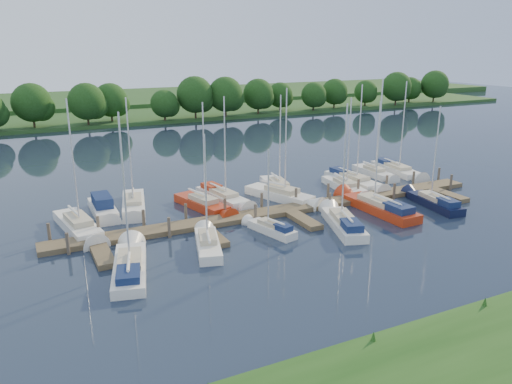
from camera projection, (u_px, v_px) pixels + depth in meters
name	position (u px, v px, depth m)	size (l,w,h in m)	color
ground	(340.00, 244.00, 36.37)	(260.00, 260.00, 0.00)	#192133
dock	(290.00, 212.00, 42.61)	(40.00, 6.00, 0.40)	#4C3E2B
mooring_pilings	(284.00, 204.00, 43.46)	(38.24, 2.84, 2.00)	#473D33
far_shore	(124.00, 114.00, 100.87)	(180.00, 30.00, 0.60)	#23481B
distant_hill	(103.00, 100.00, 122.28)	(220.00, 40.00, 1.40)	#315826
treeline	(156.00, 101.00, 89.74)	(147.00, 9.27, 8.31)	#38281C
sailboat_n_0	(79.00, 228.00, 38.76)	(3.05, 8.40, 10.74)	white
motorboat	(103.00, 209.00, 42.74)	(1.82, 6.25, 2.02)	white
sailboat_n_2	(134.00, 205.00, 44.24)	(3.30, 8.06, 10.10)	white
sailboat_n_3	(204.00, 206.00, 44.02)	(3.31, 7.63, 9.82)	#AF2C10
sailboat_n_4	(224.00, 198.00, 46.24)	(2.96, 7.94, 9.99)	white
sailboat_n_5	(282.00, 197.00, 46.61)	(4.45, 8.24, 10.78)	white
sailboat_n_6	(279.00, 188.00, 49.30)	(2.94, 7.73, 9.85)	white
sailboat_n_7	(345.00, 188.00, 49.56)	(2.49, 7.49, 9.51)	white
sailboat_n_8	(354.00, 181.00, 51.69)	(2.36, 8.37, 10.60)	white
sailboat_n_9	(374.00, 173.00, 55.06)	(1.77, 6.62, 8.55)	white
sailboat_n_10	(397.00, 170.00, 56.19)	(2.67, 8.42, 10.52)	white
sailboat_s_0	(130.00, 267.00, 32.00)	(3.63, 8.41, 10.51)	white
sailboat_s_1	(208.00, 245.00, 35.56)	(3.02, 6.60, 8.60)	white
sailboat_s_2	(271.00, 229.00, 38.42)	(2.33, 5.23, 6.86)	white
sailboat_s_3	(343.00, 224.00, 39.52)	(3.90, 7.90, 10.17)	white
sailboat_s_4	(378.00, 208.00, 43.38)	(2.49, 9.21, 11.73)	#AF2C10
sailboat_s_5	(433.00, 203.00, 44.69)	(2.50, 7.24, 9.29)	black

